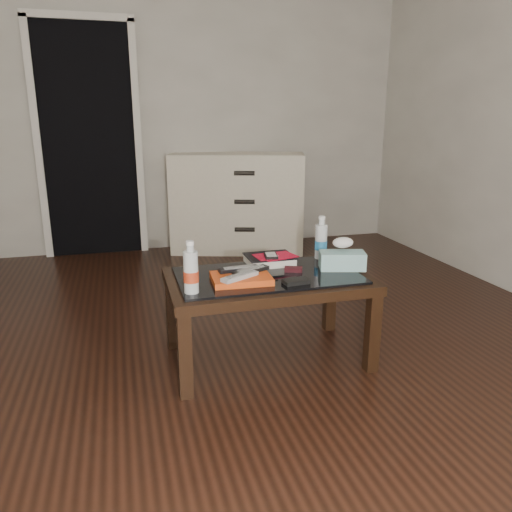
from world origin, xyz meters
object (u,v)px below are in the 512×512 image
Objects in this scene: coffee_table at (268,286)px; dresser at (238,203)px; textbook at (270,260)px; water_bottle_right at (321,237)px; water_bottle_left at (191,267)px; tissue_box at (342,260)px.

dresser reaches higher than coffee_table.
textbook is 0.32m from water_bottle_right.
water_bottle_left is 1.00× the size of water_bottle_right.
textbook is (0.06, 0.18, 0.09)m from coffee_table.
coffee_table is 0.48m from water_bottle_left.
dresser is 2.49m from water_bottle_left.
coffee_table is 0.41m from tissue_box.
tissue_box reaches higher than coffee_table.
dresser is 2.21m from tissue_box.
dresser reaches higher than tissue_box.
dresser is 5.18× the size of textbook.
water_bottle_left is 0.82m from tissue_box.
water_bottle_right is 0.23m from tissue_box.
water_bottle_right is (-0.00, -2.00, 0.13)m from dresser.
coffee_table is 4.35× the size of tissue_box.
coffee_table is 0.21m from textbook.
water_bottle_right is at bearing 4.90° from textbook.
dresser is at bearing 106.33° from tissue_box.
textbook is 1.05× the size of water_bottle_left.
tissue_box is at bearing -29.70° from textbook.
coffee_table is 2.23m from dresser.
dresser is 2.00m from water_bottle_right.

